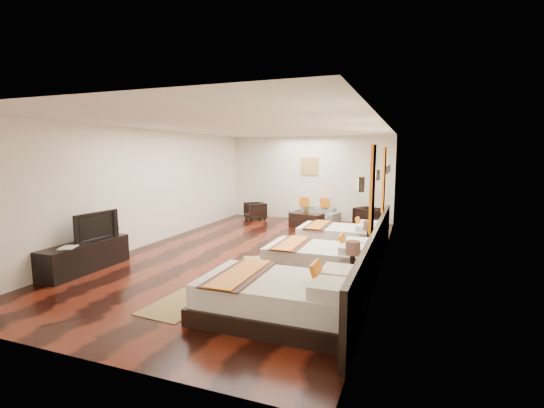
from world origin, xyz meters
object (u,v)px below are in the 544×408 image
at_px(bed_near, 281,298).
at_px(sofa, 314,214).
at_px(coffee_table, 307,220).
at_px(table_plant, 307,209).
at_px(tv, 93,226).
at_px(figurine, 111,227).
at_px(armchair_right, 367,217).
at_px(tv_console, 85,256).
at_px(book, 61,248).
at_px(bed_far, 340,236).
at_px(nightstand_a, 352,275).
at_px(nightstand_b, 368,245).
at_px(bed_mid, 319,258).
at_px(armchair_left, 255,211).

distance_m(bed_near, sofa, 7.61).
distance_m(coffee_table, table_plant, 0.32).
bearing_deg(tv, figurine, 10.37).
relative_size(tv, armchair_right, 1.52).
bearing_deg(tv_console, coffee_table, 64.55).
bearing_deg(sofa, coffee_table, -75.87).
xyz_separation_m(bed_near, tv, (-4.15, 0.89, 0.54)).
relative_size(tv, book, 2.92).
distance_m(bed_far, nightstand_a, 3.10).
relative_size(tv, figurine, 3.00).
bearing_deg(coffee_table, nightstand_a, -67.32).
bearing_deg(nightstand_b, tv_console, -150.64).
relative_size(armchair_right, table_plant, 2.61).
xyz_separation_m(bed_near, coffee_table, (-1.44, 6.51, -0.09)).
height_order(tv_console, armchair_right, armchair_right).
xyz_separation_m(nightstand_b, tv_console, (-4.94, -2.78, -0.01)).
xyz_separation_m(nightstand_b, sofa, (-2.18, 3.99, -0.05)).
xyz_separation_m(tv, table_plant, (2.71, 5.60, -0.31)).
height_order(nightstand_b, tv, tv).
bearing_deg(book, bed_far, 44.43).
height_order(figurine, table_plant, figurine).
xyz_separation_m(tv_console, figurine, (0.00, 0.70, 0.44)).
bearing_deg(nightstand_b, bed_mid, -119.94).
relative_size(nightstand_a, nightstand_b, 1.05).
relative_size(figurine, armchair_left, 0.51).
height_order(sofa, coffee_table, sofa).
xyz_separation_m(bed_mid, tv, (-4.15, -1.29, 0.57)).
xyz_separation_m(figurine, table_plant, (2.76, 5.09, -0.19)).
xyz_separation_m(nightstand_b, coffee_table, (-2.18, 3.02, -0.08)).
xyz_separation_m(figurine, armchair_left, (0.82, 5.63, -0.42)).
height_order(tv, table_plant, tv).
bearing_deg(nightstand_b, bed_near, -102.09).
bearing_deg(book, tv, 85.96).
height_order(bed_far, armchair_left, bed_far).
xyz_separation_m(nightstand_a, book, (-4.95, -1.10, 0.27)).
relative_size(nightstand_a, armchair_right, 1.32).
relative_size(nightstand_a, armchair_left, 1.32).
xyz_separation_m(bed_far, armchair_right, (0.31, 2.88, 0.04)).
bearing_deg(sofa, table_plant, -75.80).
bearing_deg(coffee_table, sofa, 90.00).
xyz_separation_m(nightstand_a, nightstand_b, (-0.00, 2.20, -0.02)).
height_order(bed_far, book, bed_far).
height_order(armchair_left, coffee_table, armchair_left).
relative_size(tv_console, table_plant, 7.28).
bearing_deg(nightstand_a, sofa, 109.43).
bearing_deg(coffee_table, armchair_right, 21.00).
distance_m(bed_mid, tv, 4.38).
relative_size(nightstand_a, tv, 0.87).
height_order(tv_console, sofa, tv_console).
xyz_separation_m(bed_near, armchair_right, (0.30, 7.18, 0.01)).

